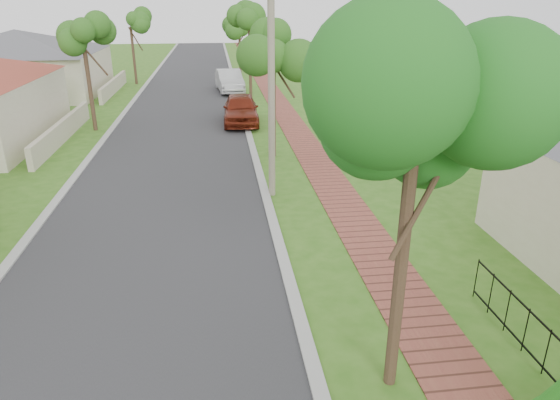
{
  "coord_description": "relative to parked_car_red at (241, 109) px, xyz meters",
  "views": [
    {
      "loc": [
        -0.94,
        -5.48,
        6.56
      ],
      "look_at": [
        0.64,
        6.98,
        1.5
      ],
      "focal_mm": 32.0,
      "sensor_mm": 36.0,
      "label": 1
    }
  ],
  "objects": [
    {
      "name": "road",
      "position": [
        -3.4,
        -2.56,
        -0.82
      ],
      "size": [
        7.0,
        120.0,
        0.02
      ],
      "primitive_type": "cube",
      "color": "#28282B",
      "rests_on": "ground"
    },
    {
      "name": "kerb_right",
      "position": [
        0.25,
        -2.56,
        -0.82
      ],
      "size": [
        0.3,
        120.0,
        0.1
      ],
      "primitive_type": "cube",
      "color": "#9E9E99",
      "rests_on": "ground"
    },
    {
      "name": "kerb_left",
      "position": [
        -7.05,
        -2.56,
        -0.82
      ],
      "size": [
        0.3,
        120.0,
        0.1
      ],
      "primitive_type": "cube",
      "color": "#9E9E99",
      "rests_on": "ground"
    },
    {
      "name": "sidewalk",
      "position": [
        2.85,
        -2.56,
        -0.82
      ],
      "size": [
        1.5,
        120.0,
        0.03
      ],
      "primitive_type": "cube",
      "color": "brown",
      "rests_on": "ground"
    },
    {
      "name": "street_trees",
      "position": [
        -3.27,
        4.29,
        3.72
      ],
      "size": [
        10.7,
        37.65,
        5.89
      ],
      "color": "#382619",
      "rests_on": "ground"
    },
    {
      "name": "far_house_grey",
      "position": [
        -15.37,
        11.44,
        1.53
      ],
      "size": [
        15.56,
        15.56,
        4.6
      ],
      "color": "beige",
      "rests_on": "ground"
    },
    {
      "name": "parked_car_red",
      "position": [
        0.0,
        0.0,
        0.0
      ],
      "size": [
        2.1,
        4.85,
        1.63
      ],
      "primitive_type": "imported",
      "rotation": [
        0.0,
        0.0,
        -0.04
      ],
      "color": "maroon",
      "rests_on": "ground"
    },
    {
      "name": "parked_car_white",
      "position": [
        -0.29,
        10.58,
        -0.0
      ],
      "size": [
        2.21,
        5.1,
        1.63
      ],
      "primitive_type": "imported",
      "rotation": [
        0.0,
        0.0,
        0.1
      ],
      "color": "#BABABC",
      "rests_on": "ground"
    },
    {
      "name": "near_tree",
      "position": [
        1.58,
        -21.06,
        3.96
      ],
      "size": [
        2.33,
        2.33,
        5.99
      ],
      "color": "#382619",
      "rests_on": "ground"
    },
    {
      "name": "utility_pole",
      "position": [
        0.5,
        -11.32,
        2.77
      ],
      "size": [
        1.2,
        0.24,
        7.06
      ],
      "color": "gray",
      "rests_on": "ground"
    }
  ]
}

